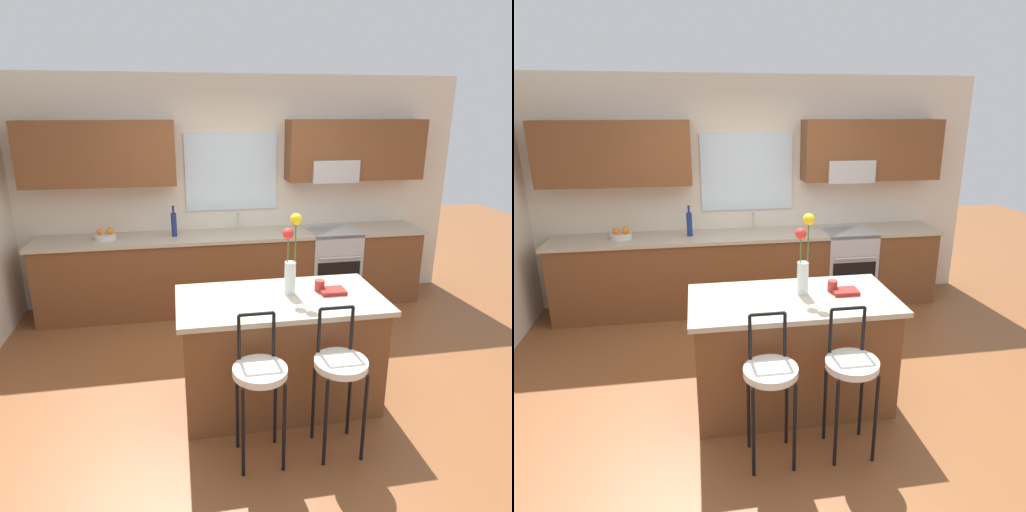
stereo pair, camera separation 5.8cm
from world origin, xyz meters
TOP-DOWN VIEW (x-y plane):
  - ground_plane at (0.00, 0.00)m, footprint 14.00×14.00m
  - back_wall_assembly at (0.02, 1.99)m, footprint 5.60×0.50m
  - counter_run at (0.00, 1.70)m, footprint 4.56×0.64m
  - sink_faucet at (0.05, 1.84)m, footprint 0.02×0.13m
  - oven_range at (1.19, 1.68)m, footprint 0.60×0.64m
  - kitchen_island at (0.09, -0.27)m, footprint 1.59×0.82m
  - bar_stool_near at (-0.19, -0.90)m, footprint 0.36×0.36m
  - bar_stool_middle at (0.36, -0.90)m, footprint 0.36×0.36m
  - flower_vase at (0.18, -0.21)m, footprint 0.15×0.09m
  - mug_ceramic at (0.43, -0.19)m, footprint 0.08×0.08m
  - cookbook at (0.51, -0.26)m, footprint 0.20×0.15m
  - fruit_bowl_oranges at (-1.47, 1.70)m, footprint 0.24×0.24m
  - bottle_olive_oil at (-0.70, 1.70)m, footprint 0.06×0.06m

SIDE VIEW (x-z plane):
  - ground_plane at x=0.00m, z-range 0.00..0.00m
  - oven_range at x=1.19m, z-range 0.00..0.92m
  - kitchen_island at x=0.09m, z-range 0.00..0.92m
  - counter_run at x=0.00m, z-range 0.01..0.93m
  - bar_stool_near at x=-0.19m, z-range 0.11..1.16m
  - bar_stool_middle at x=0.36m, z-range 0.11..1.16m
  - cookbook at x=0.51m, z-range 0.92..0.95m
  - fruit_bowl_oranges at x=-1.47m, z-range 0.90..1.03m
  - mug_ceramic at x=0.43m, z-range 0.92..1.01m
  - sink_faucet at x=0.05m, z-range 0.95..1.18m
  - bottle_olive_oil at x=-0.70m, z-range 0.89..1.24m
  - flower_vase at x=0.18m, z-range 0.89..1.54m
  - back_wall_assembly at x=0.02m, z-range 0.15..2.85m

